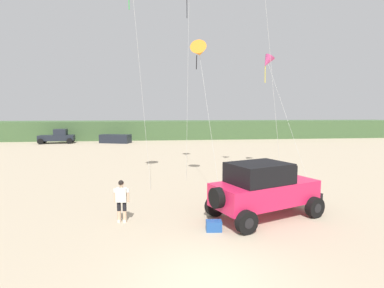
% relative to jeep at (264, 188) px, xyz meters
% --- Properties ---
extents(ground_plane, '(220.00, 220.00, 0.00)m').
position_rel_jeep_xyz_m(ground_plane, '(-2.98, -4.34, -1.20)').
color(ground_plane, tan).
extents(dune_ridge, '(90.00, 8.16, 2.88)m').
position_rel_jeep_xyz_m(dune_ridge, '(-6.49, 38.56, 0.24)').
color(dune_ridge, '#426038').
rests_on(dune_ridge, ground_plane).
extents(jeep, '(4.99, 3.77, 2.26)m').
position_rel_jeep_xyz_m(jeep, '(0.00, 0.00, 0.00)').
color(jeep, '#EA2151').
rests_on(jeep, ground_plane).
extents(person_watching, '(0.62, 0.35, 1.67)m').
position_rel_jeep_xyz_m(person_watching, '(-5.68, 0.11, -0.26)').
color(person_watching, '#DBB28E').
rests_on(person_watching, ground_plane).
extents(cooler_box, '(0.59, 0.41, 0.38)m').
position_rel_jeep_xyz_m(cooler_box, '(-2.29, -1.19, -1.01)').
color(cooler_box, '#23519E').
rests_on(cooler_box, ground_plane).
extents(distant_pickup, '(4.77, 2.80, 1.98)m').
position_rel_jeep_xyz_m(distant_pickup, '(-17.94, 31.90, -0.26)').
color(distant_pickup, '#1E232D').
rests_on(distant_pickup, ground_plane).
extents(distant_sedan, '(4.52, 2.93, 1.20)m').
position_rel_jeep_xyz_m(distant_sedan, '(-10.00, 31.40, -0.60)').
color(distant_sedan, '#1E232D').
rests_on(distant_sedan, ground_plane).
extents(kite_pink_ribbon, '(1.32, 4.81, 8.61)m').
position_rel_jeep_xyz_m(kite_pink_ribbon, '(-1.70, 6.64, 6.71)').
color(kite_pink_ribbon, orange).
rests_on(kite_pink_ribbon, ground_plane).
extents(kite_red_delta, '(1.30, 5.65, 8.44)m').
position_rel_jeep_xyz_m(kite_red_delta, '(3.73, 9.71, 6.71)').
color(kite_red_delta, '#E04C93').
rests_on(kite_red_delta, ground_plane).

